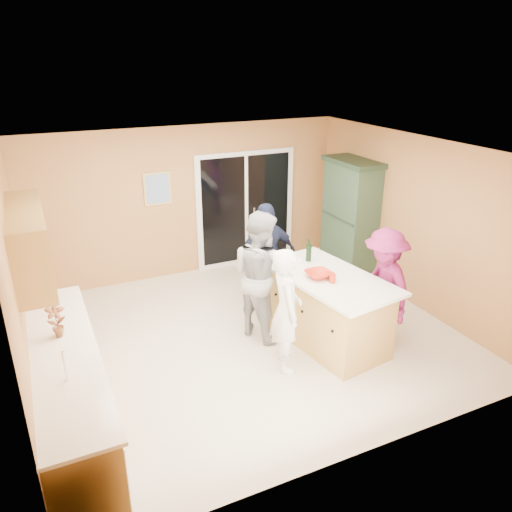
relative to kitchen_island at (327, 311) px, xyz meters
name	(u,v)px	position (x,y,z in m)	size (l,w,h in m)	color
floor	(249,336)	(-0.90, 0.57, -0.46)	(5.50, 5.50, 0.00)	beige
ceiling	(248,150)	(-0.90, 0.57, 2.14)	(5.50, 5.00, 0.10)	white
wall_back	(190,202)	(-0.90, 3.07, 0.84)	(5.50, 0.10, 2.60)	tan
wall_front	(364,343)	(-0.90, -1.93, 0.84)	(5.50, 0.10, 2.60)	tan
wall_left	(20,289)	(-3.65, 0.57, 0.84)	(0.10, 5.00, 2.60)	tan
wall_right	(413,222)	(1.85, 0.57, 0.84)	(0.10, 5.00, 2.60)	tan
left_cabinet_run	(71,400)	(-3.35, -0.48, 0.00)	(0.65, 3.05, 1.24)	tan
upper_cabinets	(29,243)	(-3.48, 0.37, 1.41)	(0.35, 1.60, 0.75)	tan
sliding_door	(246,209)	(0.15, 3.04, 0.59)	(1.90, 0.07, 2.10)	silver
framed_picture	(157,189)	(-1.45, 3.05, 1.14)	(0.46, 0.04, 0.56)	tan
kitchen_island	(327,311)	(0.00, 0.00, 0.00)	(1.27, 2.00, 0.98)	tan
green_hutch	(350,220)	(1.59, 1.82, 0.54)	(0.59, 1.12, 2.05)	#1E3121
woman_white	(286,310)	(-0.79, -0.27, 0.34)	(0.58, 0.38, 1.60)	silver
woman_grey	(260,275)	(-0.72, 0.59, 0.44)	(0.87, 0.68, 1.80)	#9F9FA1
woman_navy	(267,257)	(-0.30, 1.24, 0.38)	(0.98, 0.41, 1.68)	#1C233E
woman_magenta	(383,286)	(0.71, -0.24, 0.34)	(1.04, 0.60, 1.60)	#821C59
serving_bowl	(318,274)	(-0.15, 0.03, 0.56)	(0.33, 0.33, 0.08)	#AE2813
tulip_vase	(56,321)	(-3.35, -0.01, 0.67)	(0.20, 0.14, 0.38)	red
tumbler_near	(333,278)	(-0.07, -0.18, 0.58)	(0.08, 0.08, 0.12)	#AE2813
tumbler_far	(332,276)	(-0.04, -0.11, 0.58)	(0.07, 0.07, 0.11)	#AE2813
wine_bottle	(309,252)	(0.01, 0.57, 0.65)	(0.08, 0.08, 0.33)	black
white_plate	(295,261)	(-0.17, 0.64, 0.53)	(0.25, 0.25, 0.02)	white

